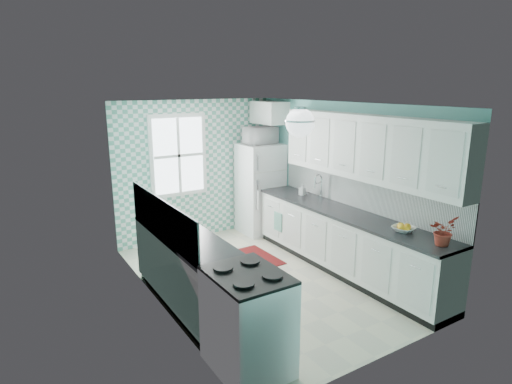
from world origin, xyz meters
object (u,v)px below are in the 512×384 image
ceiling_light (300,122)px  potted_plant (443,231)px  fridge (260,189)px  fruit_bowl (404,229)px  stove (248,320)px  microwave (260,135)px  sink (312,200)px

ceiling_light → potted_plant: size_ratio=1.01×
fridge → fruit_bowl: fridge is taller
stove → fruit_bowl: size_ratio=3.62×
fruit_bowl → ceiling_light: bearing=151.8°
fridge → ceiling_light: bearing=-111.4°
fridge → microwave: microwave is taller
potted_plant → microwave: bearing=91.4°
stove → potted_plant: 2.50m
ceiling_light → stove: 2.30m
ceiling_light → fridge: ceiling_light is taller
potted_plant → fruit_bowl: bearing=90.0°
fruit_bowl → potted_plant: size_ratio=0.80×
fridge → sink: (0.09, -1.42, 0.09)m
fridge → sink: 1.43m
fruit_bowl → microwave: 3.35m
ceiling_light → sink: (1.20, 1.17, -1.39)m
ceiling_light → stove: (-1.20, -0.79, -1.80)m
ceiling_light → potted_plant: bearing=-44.6°
sink → fridge: bearing=94.1°
fridge → microwave: size_ratio=3.00×
fridge → stove: size_ratio=1.68×
fridge → fruit_bowl: size_ratio=6.10×
fruit_bowl → microwave: (-0.09, 3.23, 0.87)m
stove → sink: (2.40, 1.96, 0.41)m
ceiling_light → sink: bearing=44.2°
sink → potted_plant: (-0.00, -2.36, 0.18)m
stove → fruit_bowl: (2.40, 0.15, 0.45)m
ceiling_light → microwave: (1.11, 2.59, -0.48)m
ceiling_light → fruit_bowl: ceiling_light is taller
sink → microwave: 1.69m
stove → microwave: microwave is taller
sink → potted_plant: bearing=-89.8°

